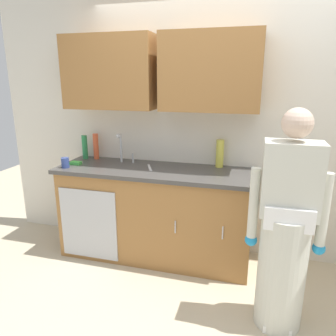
% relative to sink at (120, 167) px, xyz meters
% --- Properties ---
extents(ground_plane, '(9.00, 9.00, 0.00)m').
position_rel_sink_xyz_m(ground_plane, '(0.93, -0.71, -0.93)').
color(ground_plane, beige).
extents(kitchen_wall_with_uppers, '(4.80, 0.44, 2.70)m').
position_rel_sink_xyz_m(kitchen_wall_with_uppers, '(0.79, 0.29, 0.55)').
color(kitchen_wall_with_uppers, silver).
rests_on(kitchen_wall_with_uppers, ground).
extents(counter_cabinet, '(1.90, 0.62, 0.90)m').
position_rel_sink_xyz_m(counter_cabinet, '(0.38, -0.01, -0.48)').
color(counter_cabinet, '#9E6B38').
rests_on(counter_cabinet, ground).
extents(countertop, '(1.96, 0.66, 0.04)m').
position_rel_sink_xyz_m(countertop, '(0.38, -0.01, -0.01)').
color(countertop, '#474442').
rests_on(countertop, counter_cabinet).
extents(sink, '(0.50, 0.36, 0.35)m').
position_rel_sink_xyz_m(sink, '(0.00, 0.00, 0.00)').
color(sink, '#B7BABF').
rests_on(sink, counter_cabinet).
extents(person_at_sink, '(0.55, 0.34, 1.62)m').
position_rel_sink_xyz_m(person_at_sink, '(1.56, -0.70, -0.23)').
color(person_at_sink, white).
rests_on(person_at_sink, ground).
extents(bottle_dish_liquid, '(0.08, 0.08, 0.28)m').
position_rel_sink_xyz_m(bottle_dish_liquid, '(0.98, 0.22, 0.15)').
color(bottle_dish_liquid, '#D8D14C').
rests_on(bottle_dish_liquid, countertop).
extents(bottle_cleaner_spray, '(0.06, 0.06, 0.26)m').
position_rel_sink_xyz_m(bottle_cleaner_spray, '(-0.48, 0.18, 0.14)').
color(bottle_cleaner_spray, '#2D8C4C').
rests_on(bottle_cleaner_spray, countertop).
extents(bottle_soap, '(0.06, 0.06, 0.28)m').
position_rel_sink_xyz_m(bottle_soap, '(-0.36, 0.20, 0.15)').
color(bottle_soap, '#E05933').
rests_on(bottle_soap, countertop).
extents(cup_by_sink, '(0.08, 0.08, 0.10)m').
position_rel_sink_xyz_m(cup_by_sink, '(-0.49, -0.21, 0.06)').
color(cup_by_sink, '#33478C').
rests_on(cup_by_sink, countertop).
extents(knife_on_counter, '(0.12, 0.23, 0.01)m').
position_rel_sink_xyz_m(knife_on_counter, '(0.32, 0.01, 0.02)').
color(knife_on_counter, silver).
rests_on(knife_on_counter, countertop).
extents(sponge, '(0.11, 0.07, 0.03)m').
position_rel_sink_xyz_m(sponge, '(-0.46, -0.07, 0.03)').
color(sponge, '#4CBF4C').
rests_on(sponge, countertop).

